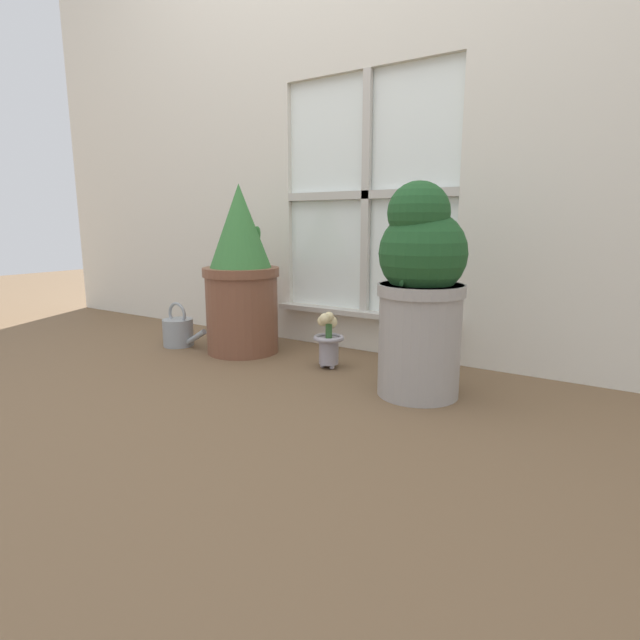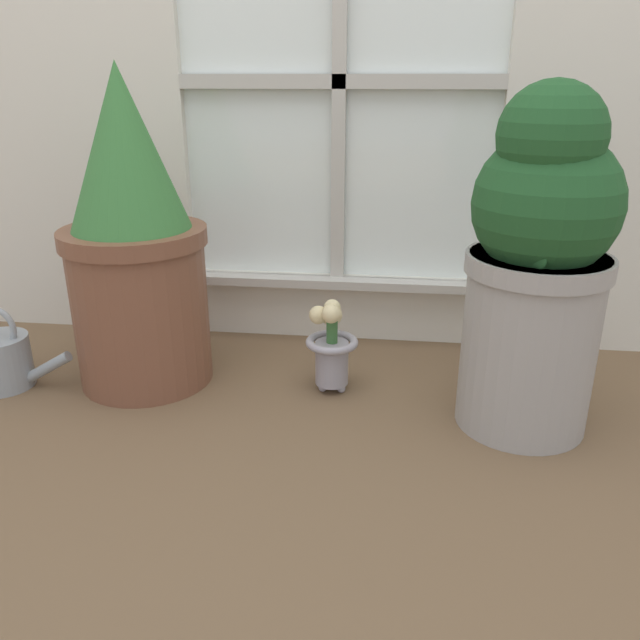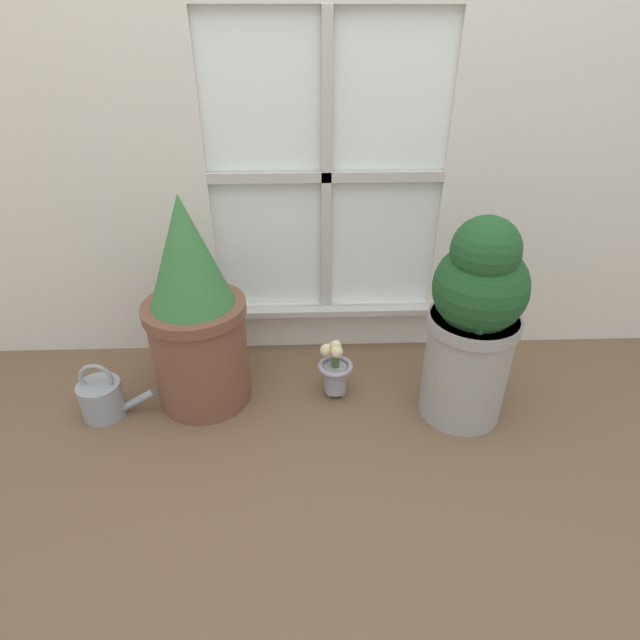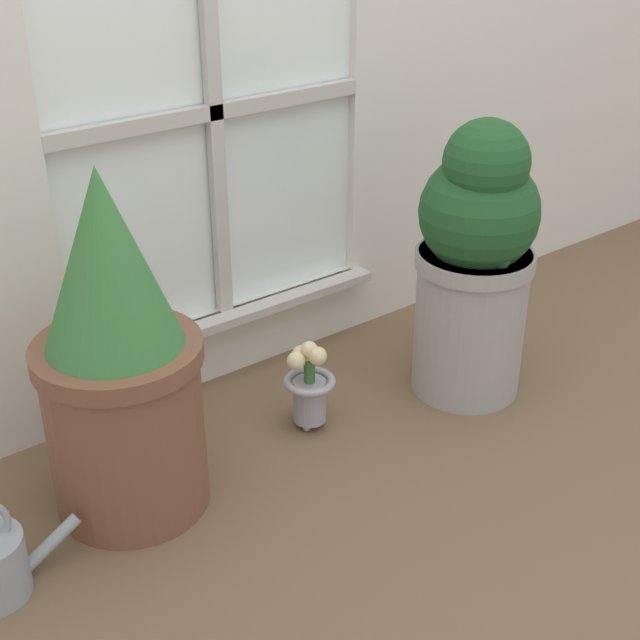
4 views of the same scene
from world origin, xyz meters
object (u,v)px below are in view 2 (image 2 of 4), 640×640
watering_can (2,360)px  potted_plant_right (538,264)px  potted_plant_left (135,245)px  flower_vase (331,345)px

watering_can → potted_plant_right: bearing=-1.2°
potted_plant_left → watering_can: (-0.33, -0.09, -0.28)m
potted_plant_right → watering_can: size_ratio=2.78×
flower_vase → potted_plant_left: bearing=179.3°
potted_plant_left → potted_plant_right: potted_plant_left is taller
potted_plant_left → watering_can: 0.44m
potted_plant_left → flower_vase: (0.47, -0.01, -0.23)m
potted_plant_left → watering_can: size_ratio=2.92×
potted_plant_right → watering_can: 1.26m
potted_plant_right → watering_can: potted_plant_right is taller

